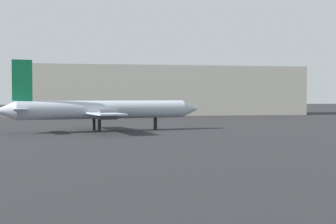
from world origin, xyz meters
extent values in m
cylinder|color=#B2BCCC|center=(-0.56, 59.04, 3.15)|extent=(24.85, 7.81, 2.65)
cone|color=#B2BCCC|center=(13.01, 61.95, 3.15)|extent=(3.41, 3.21, 2.65)
cone|color=#B2BCCC|center=(-14.14, 56.12, 3.15)|extent=(3.41, 3.21, 2.65)
cube|color=#B2BCCC|center=(-1.78, 58.78, 2.75)|extent=(7.64, 19.80, 0.20)
cube|color=#B2BCCC|center=(-12.30, 56.52, 3.41)|extent=(3.47, 7.36, 0.14)
cube|color=#147F4C|center=(-11.89, 56.61, 7.30)|extent=(2.69, 0.81, 5.66)
cylinder|color=#4C4C54|center=(-1.82, 62.55, 2.62)|extent=(2.79, 2.02, 1.52)
cylinder|color=#4C4C54|center=(-0.27, 55.32, 2.62)|extent=(2.79, 2.02, 1.52)
cube|color=black|center=(7.21, 60.70, 0.91)|extent=(0.50, 0.50, 1.82)
cube|color=black|center=(-2.13, 60.43, 0.91)|extent=(0.50, 0.50, 1.82)
cube|color=black|center=(-1.42, 57.12, 0.91)|extent=(0.50, 0.50, 1.82)
cube|color=beige|center=(18.48, 119.41, 6.71)|extent=(77.44, 18.41, 13.42)
camera|label=1|loc=(-3.29, -9.31, 5.04)|focal=49.40mm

